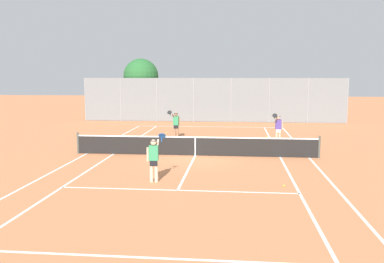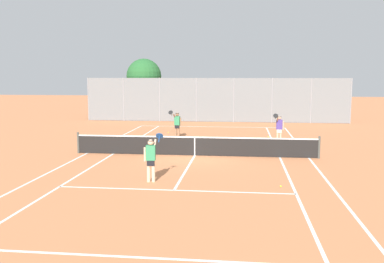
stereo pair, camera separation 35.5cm
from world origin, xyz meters
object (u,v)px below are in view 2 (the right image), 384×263
(loose_tennis_ball_2, at_px, (168,133))
(player_near_side, at_px, (151,157))
(tree_behind_left, at_px, (145,77))
(tennis_net, at_px, (195,145))
(player_far_right, at_px, (279,128))
(loose_tennis_ball_0, at_px, (268,137))
(loose_tennis_ball_1, at_px, (281,186))
(player_far_left, at_px, (177,123))

(loose_tennis_ball_2, bearing_deg, player_near_side, -82.78)
(player_near_side, xyz_separation_m, tree_behind_left, (-5.38, 22.40, 2.80))
(tennis_net, relative_size, player_far_right, 6.76)
(player_near_side, bearing_deg, loose_tennis_ball_0, 67.51)
(tennis_net, xyz_separation_m, player_near_side, (-1.03, -5.33, 0.42))
(player_near_side, height_order, loose_tennis_ball_2, player_near_side)
(player_far_right, relative_size, loose_tennis_ball_2, 26.88)
(loose_tennis_ball_1, height_order, tree_behind_left, tree_behind_left)
(loose_tennis_ball_0, distance_m, tree_behind_left, 15.10)
(tennis_net, xyz_separation_m, player_far_right, (4.43, 4.37, 0.42))
(tennis_net, height_order, tree_behind_left, tree_behind_left)
(player_near_side, relative_size, loose_tennis_ball_0, 26.88)
(loose_tennis_ball_2, bearing_deg, player_far_left, -66.72)
(player_far_left, relative_size, tree_behind_left, 0.33)
(player_far_right, relative_size, loose_tennis_ball_0, 26.88)
(loose_tennis_ball_2, height_order, tree_behind_left, tree_behind_left)
(loose_tennis_ball_0, xyz_separation_m, loose_tennis_ball_2, (-6.69, 1.26, 0.00))
(player_far_left, height_order, loose_tennis_ball_0, player_far_left)
(player_near_side, distance_m, player_far_left, 11.12)
(loose_tennis_ball_0, height_order, loose_tennis_ball_1, same)
(player_far_right, bearing_deg, loose_tennis_ball_0, 101.13)
(tree_behind_left, bearing_deg, loose_tennis_ball_1, -65.90)
(tennis_net, bearing_deg, tree_behind_left, 110.61)
(player_near_side, bearing_deg, player_far_right, 60.61)
(player_near_side, relative_size, player_far_right, 1.00)
(loose_tennis_ball_1, bearing_deg, tennis_net, 123.69)
(tennis_net, bearing_deg, loose_tennis_ball_2, 108.78)
(loose_tennis_ball_2, bearing_deg, loose_tennis_ball_1, -64.66)
(loose_tennis_ball_2, bearing_deg, tree_behind_left, 112.19)
(player_far_right, bearing_deg, player_near_side, -119.39)
(player_far_right, bearing_deg, tennis_net, -135.39)
(player_far_left, height_order, loose_tennis_ball_1, player_far_left)
(player_near_side, bearing_deg, tree_behind_left, 103.52)
(player_far_left, xyz_separation_m, tree_behind_left, (-4.66, 11.31, 2.80))
(loose_tennis_ball_1, xyz_separation_m, loose_tennis_ball_2, (-6.42, 13.55, 0.00))
(player_near_side, relative_size, loose_tennis_ball_1, 26.88)
(tennis_net, height_order, loose_tennis_ball_2, tennis_net)
(tree_behind_left, bearing_deg, player_near_side, -76.48)
(player_far_right, xyz_separation_m, loose_tennis_ball_0, (-0.47, 2.37, -0.89))
(player_far_left, bearing_deg, player_near_side, -86.28)
(player_far_right, distance_m, tree_behind_left, 16.93)
(loose_tennis_ball_0, bearing_deg, loose_tennis_ball_2, 169.31)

